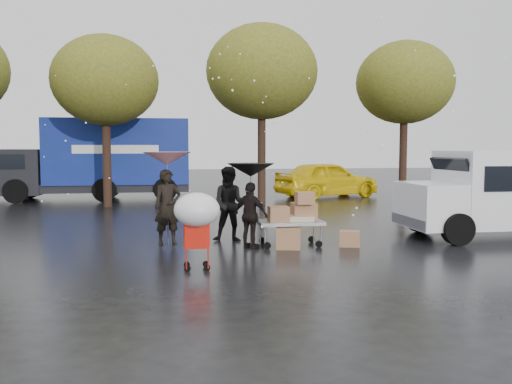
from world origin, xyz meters
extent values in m
plane|color=black|center=(0.00, 0.00, 0.00)|extent=(90.00, 90.00, 0.00)
imported|color=black|center=(-1.25, 1.53, 0.88)|extent=(0.74, 0.59, 1.77)
imported|color=black|center=(0.26, 1.65, 0.91)|extent=(1.01, 0.85, 1.82)
imported|color=black|center=(0.60, 0.66, 0.75)|extent=(0.90, 0.87, 1.51)
cylinder|color=#4C4C4C|center=(-1.25, 1.53, 1.01)|extent=(0.02, 0.02, 2.03)
cone|color=#ED6172|center=(-1.25, 1.53, 2.03)|extent=(1.15, 1.15, 0.30)
sphere|color=#4C4C4C|center=(-1.25, 1.53, 2.06)|extent=(0.06, 0.06, 0.06)
cylinder|color=#4C4C4C|center=(0.60, 0.66, 0.89)|extent=(0.02, 0.02, 1.78)
cone|color=black|center=(0.60, 0.66, 1.78)|extent=(1.08, 1.08, 0.30)
sphere|color=#4C4C4C|center=(0.60, 0.66, 1.81)|extent=(0.06, 0.06, 0.06)
cube|color=slate|center=(1.55, 0.82, 0.55)|extent=(1.50, 0.80, 0.08)
cylinder|color=slate|center=(0.80, 0.82, 0.80)|extent=(0.04, 0.04, 0.60)
cube|color=#9C6244|center=(1.90, 0.92, 0.79)|extent=(0.55, 0.45, 0.40)
cube|color=#9C6244|center=(1.25, 0.72, 0.77)|extent=(0.45, 0.40, 0.35)
cube|color=#9C6244|center=(1.85, 0.67, 1.13)|extent=(0.40, 0.35, 0.28)
cube|color=tan|center=(1.60, 0.82, 0.65)|extent=(0.90, 0.55, 0.12)
cylinder|color=black|center=(0.95, 0.50, 0.08)|extent=(0.16, 0.05, 0.16)
cylinder|color=black|center=(0.95, 1.14, 0.08)|extent=(0.16, 0.05, 0.16)
cylinder|color=black|center=(2.15, 0.50, 0.08)|extent=(0.16, 0.05, 0.16)
cylinder|color=black|center=(2.15, 1.14, 0.08)|extent=(0.16, 0.05, 0.16)
cube|color=red|center=(-0.73, -1.26, 0.65)|extent=(0.47, 0.41, 0.45)
cylinder|color=red|center=(-0.73, -1.45, 1.02)|extent=(0.42, 0.02, 0.02)
cylinder|color=#4C4C4C|center=(-0.73, -1.45, 0.95)|extent=(0.02, 0.02, 0.60)
ellipsoid|color=white|center=(-0.73, -1.45, 1.15)|extent=(0.84, 0.84, 0.63)
cylinder|color=black|center=(-0.91, -1.42, 0.06)|extent=(0.12, 0.04, 0.12)
cylinder|color=black|center=(-0.91, -1.10, 0.06)|extent=(0.12, 0.04, 0.12)
cylinder|color=black|center=(-0.55, -1.42, 0.06)|extent=(0.12, 0.04, 0.12)
cylinder|color=black|center=(-0.55, -1.10, 0.06)|extent=(0.12, 0.04, 0.12)
cube|color=white|center=(5.24, 1.21, 0.85)|extent=(1.20, 1.95, 1.10)
cube|color=black|center=(5.79, 1.21, 1.70)|extent=(0.37, 1.70, 0.67)
cube|color=slate|center=(4.69, 1.21, 0.45)|extent=(0.12, 1.90, 0.25)
cylinder|color=black|center=(5.44, 0.26, 0.38)|extent=(0.76, 0.28, 0.76)
cylinder|color=black|center=(5.44, 2.16, 0.38)|extent=(0.76, 0.28, 0.76)
cube|color=navy|center=(-3.32, 13.05, 2.10)|extent=(6.00, 2.50, 2.80)
cube|color=black|center=(-7.52, 13.05, 1.25)|extent=(2.20, 2.40, 1.90)
cube|color=black|center=(-4.32, 13.05, 0.55)|extent=(8.00, 2.30, 0.35)
cube|color=white|center=(-3.32, 11.79, 2.20)|extent=(3.50, 0.03, 0.35)
cylinder|color=black|center=(-7.32, 11.90, 0.50)|extent=(1.00, 0.30, 1.00)
cylinder|color=black|center=(-7.32, 14.20, 0.50)|extent=(1.00, 0.30, 1.00)
cylinder|color=black|center=(-1.32, 11.90, 0.50)|extent=(1.00, 0.30, 1.00)
cylinder|color=black|center=(-1.32, 14.20, 0.50)|extent=(1.00, 0.30, 1.00)
cube|color=#9C6244|center=(1.44, 0.49, 0.24)|extent=(0.63, 0.55, 0.48)
cube|color=#9C6244|center=(2.90, 0.54, 0.18)|extent=(0.55, 0.49, 0.36)
imported|color=yellow|center=(5.97, 12.46, 0.83)|extent=(5.22, 3.35, 1.65)
cylinder|color=black|center=(-3.50, 10.00, 2.24)|extent=(0.32, 0.32, 4.48)
ellipsoid|color=#375518|center=(-3.50, 10.00, 4.80)|extent=(4.00, 4.00, 3.40)
cylinder|color=black|center=(2.50, 10.00, 2.45)|extent=(0.32, 0.32, 4.90)
ellipsoid|color=#375518|center=(2.50, 10.00, 5.25)|extent=(4.40, 4.40, 3.74)
cylinder|color=black|center=(8.50, 10.00, 2.31)|extent=(0.32, 0.32, 4.62)
ellipsoid|color=#375518|center=(8.50, 10.00, 4.95)|extent=(4.00, 4.00, 3.40)
camera|label=1|loc=(-1.27, -11.32, 2.29)|focal=38.00mm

